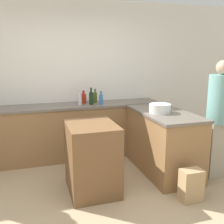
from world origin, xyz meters
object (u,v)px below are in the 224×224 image
at_px(wine_bottle_dark, 91,98).
at_px(person_at_peninsula, 219,116).
at_px(island_table, 92,158).
at_px(water_bottle_blue, 101,99).
at_px(mixing_bowl, 160,108).
at_px(vinegar_bottle_clear, 80,99).
at_px(olive_oil_bottle, 95,97).
at_px(hot_sauce_bottle, 84,98).
at_px(paper_bag, 191,185).

distance_m(wine_bottle_dark, person_at_peninsula, 2.03).
height_order(island_table, water_bottle_blue, water_bottle_blue).
bearing_deg(wine_bottle_dark, mixing_bowl, -49.63).
height_order(wine_bottle_dark, water_bottle_blue, wine_bottle_dark).
distance_m(wine_bottle_dark, vinegar_bottle_clear, 0.19).
distance_m(olive_oil_bottle, person_at_peninsula, 2.06).
relative_size(mixing_bowl, water_bottle_blue, 1.35).
relative_size(hot_sauce_bottle, wine_bottle_dark, 0.77).
xyz_separation_m(wine_bottle_dark, water_bottle_blue, (0.15, -0.07, -0.02)).
relative_size(wine_bottle_dark, paper_bag, 0.72).
xyz_separation_m(hot_sauce_bottle, paper_bag, (0.91, -1.95, -0.81)).
height_order(mixing_bowl, olive_oil_bottle, olive_oil_bottle).
bearing_deg(person_at_peninsula, water_bottle_blue, 138.87).
relative_size(olive_oil_bottle, person_at_peninsula, 0.14).
bearing_deg(paper_bag, island_table, 150.89).
xyz_separation_m(olive_oil_bottle, hot_sauce_bottle, (-0.21, -0.01, -0.01)).
relative_size(olive_oil_bottle, wine_bottle_dark, 0.85).
bearing_deg(paper_bag, hot_sauce_bottle, 115.08).
bearing_deg(island_table, vinegar_bottle_clear, 86.11).
distance_m(hot_sauce_bottle, paper_bag, 2.30).
bearing_deg(mixing_bowl, vinegar_bottle_clear, 135.26).
distance_m(island_table, person_at_peninsula, 1.89).
xyz_separation_m(wine_bottle_dark, paper_bag, (0.81, -1.80, -0.84)).
height_order(olive_oil_bottle, water_bottle_blue, olive_oil_bottle).
relative_size(island_table, person_at_peninsula, 0.54).
distance_m(olive_oil_bottle, paper_bag, 2.24).
bearing_deg(paper_bag, wine_bottle_dark, 114.38).
height_order(island_table, olive_oil_bottle, olive_oil_bottle).
bearing_deg(water_bottle_blue, paper_bag, -69.14).
relative_size(water_bottle_blue, person_at_peninsula, 0.14).
bearing_deg(person_at_peninsula, mixing_bowl, 155.29).
relative_size(mixing_bowl, olive_oil_bottle, 1.29).
height_order(olive_oil_bottle, vinegar_bottle_clear, vinegar_bottle_clear).
relative_size(mixing_bowl, hot_sauce_bottle, 1.41).
distance_m(water_bottle_blue, person_at_peninsula, 1.87).
distance_m(wine_bottle_dark, water_bottle_blue, 0.17).
distance_m(island_table, wine_bottle_dark, 1.36).
relative_size(olive_oil_bottle, vinegar_bottle_clear, 1.00).
xyz_separation_m(olive_oil_bottle, person_at_peninsula, (1.45, -1.46, -0.11)).
bearing_deg(paper_bag, vinegar_bottle_clear, 118.68).
distance_m(olive_oil_bottle, wine_bottle_dark, 0.20).
height_order(water_bottle_blue, paper_bag, water_bottle_blue).
bearing_deg(vinegar_bottle_clear, paper_bag, -61.32).
xyz_separation_m(vinegar_bottle_clear, paper_bag, (1.00, -1.84, -0.82)).
bearing_deg(island_table, water_bottle_blue, 69.18).
distance_m(hot_sauce_bottle, wine_bottle_dark, 0.19).
xyz_separation_m(island_table, vinegar_bottle_clear, (0.08, 1.23, 0.57)).
bearing_deg(person_at_peninsula, wine_bottle_dark, 140.35).
xyz_separation_m(water_bottle_blue, paper_bag, (0.66, -1.73, -0.82)).
distance_m(person_at_peninsula, paper_bag, 1.15).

